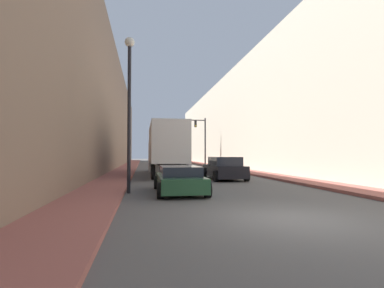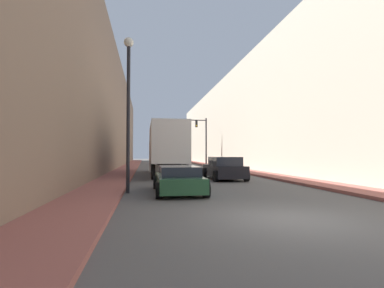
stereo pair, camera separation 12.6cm
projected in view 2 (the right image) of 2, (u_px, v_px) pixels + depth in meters
ground_plane at (289, 219)px, 7.91m from camera, size 200.00×200.00×0.00m
sidewalk_right at (220, 167)px, 38.43m from camera, size 2.21×80.00×0.15m
sidewalk_left at (129, 167)px, 36.64m from camera, size 2.21×80.00×0.15m
building_right at (251, 120)px, 39.26m from camera, size 6.00×80.00×12.31m
building_left at (94, 113)px, 36.23m from camera, size 6.00×80.00×13.38m
semi_truck at (165, 148)px, 25.00m from camera, size 2.57×11.99×4.01m
sedan_car at (178, 180)px, 13.35m from camera, size 2.12×4.60×1.19m
suv_car at (224, 169)px, 20.41m from camera, size 2.23×4.81×1.53m
traffic_signal_gantry at (196, 132)px, 41.15m from camera, size 5.54×0.35×6.68m
street_lamp at (128, 93)px, 13.37m from camera, size 0.44×0.44×6.98m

